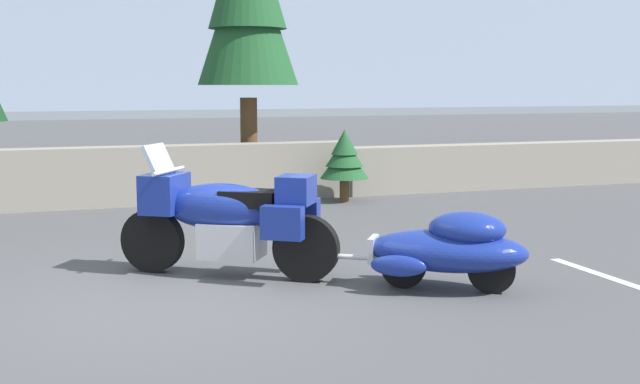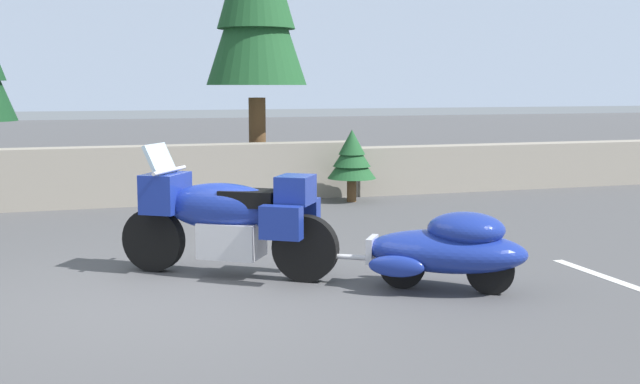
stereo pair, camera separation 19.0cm
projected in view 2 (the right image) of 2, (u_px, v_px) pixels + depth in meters
The scene contains 6 objects.
ground_plane at pixel (170, 299), 7.26m from camera, with size 80.00×80.00×0.00m, color #4C4C4F.
stone_guard_wall at pixel (117, 179), 12.81m from camera, with size 24.00×0.57×0.95m.
distant_ridgeline at pixel (66, 35), 96.71m from camera, with size 240.00×80.00×16.00m, color #99A8BF.
touring_motorcycle at pixel (226, 215), 8.05m from camera, with size 2.00×1.50×1.33m.
car_shaped_trailer at pixel (447, 248), 7.48m from camera, with size 2.03×1.52×0.76m.
pine_sapling_farther at pixel (352, 157), 13.21m from camera, with size 0.81×0.81×1.20m.
Camera 2 is at (-0.87, -7.14, 1.92)m, focal length 44.89 mm.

